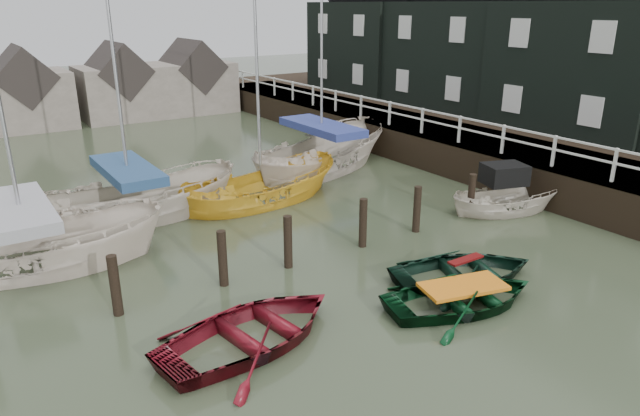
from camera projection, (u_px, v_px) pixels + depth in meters
ground at (401, 302)px, 12.94m from camera, size 120.00×120.00×0.00m
pier at (414, 139)px, 25.48m from camera, size 3.04×32.00×2.70m
land_strip at (495, 139)px, 28.60m from camera, size 14.00×38.00×1.50m
quay_houses at (532, 21)px, 25.63m from camera, size 6.52×28.14×10.01m
mooring_pilings at (291, 248)px, 14.54m from camera, size 13.72×0.22×1.80m
far_sheds at (116, 87)px, 33.13m from camera, size 14.00×4.08×4.39m
rowboat_red at (253, 343)px, 11.36m from camera, size 4.41×3.47×0.83m
rowboat_green at (461, 306)px, 12.76m from camera, size 4.14×3.40×0.75m
rowboat_dkgreen at (464, 280)px, 13.96m from camera, size 4.28×3.61×0.76m
motorboat at (505, 208)px, 18.54m from camera, size 4.08×2.56×2.29m
sailboat_a at (30, 265)px, 14.63m from camera, size 7.24×4.29×11.41m
sailboat_b at (133, 216)px, 18.01m from camera, size 7.05×3.19×11.91m
sailboat_c at (262, 201)px, 19.58m from camera, size 6.20×2.72×11.21m
sailboat_d at (322, 167)px, 23.40m from camera, size 8.13×5.28×13.03m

